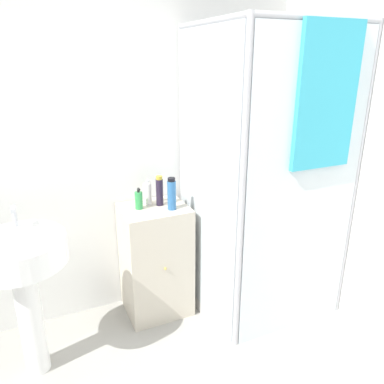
% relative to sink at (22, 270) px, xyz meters
% --- Properties ---
extents(wall_back, '(6.40, 0.06, 2.50)m').
position_rel_sink_xyz_m(wall_back, '(0.36, 0.49, 0.55)').
color(wall_back, white).
rests_on(wall_back, ground_plane).
extents(shower_enclosure, '(0.88, 0.91, 2.03)m').
position_rel_sink_xyz_m(shower_enclosure, '(1.53, -0.08, -0.11)').
color(shower_enclosure, white).
rests_on(shower_enclosure, ground_plane).
extents(vanity_cabinet, '(0.46, 0.41, 0.84)m').
position_rel_sink_xyz_m(vanity_cabinet, '(0.87, 0.26, -0.28)').
color(vanity_cabinet, beige).
rests_on(vanity_cabinet, ground_plane).
extents(sink, '(0.51, 0.51, 1.03)m').
position_rel_sink_xyz_m(sink, '(0.00, 0.00, 0.00)').
color(sink, white).
rests_on(sink, ground_plane).
extents(soap_dispenser, '(0.05, 0.05, 0.15)m').
position_rel_sink_xyz_m(soap_dispenser, '(0.77, 0.27, 0.21)').
color(soap_dispenser, green).
rests_on(soap_dispenser, vanity_cabinet).
extents(shampoo_bottle_tall_black, '(0.05, 0.05, 0.21)m').
position_rel_sink_xyz_m(shampoo_bottle_tall_black, '(0.92, 0.28, 0.25)').
color(shampoo_bottle_tall_black, '#281E33').
rests_on(shampoo_bottle_tall_black, vanity_cabinet).
extents(shampoo_bottle_blue, '(0.06, 0.06, 0.23)m').
position_rel_sink_xyz_m(shampoo_bottle_blue, '(0.97, 0.17, 0.25)').
color(shampoo_bottle_blue, '#2D66A3').
rests_on(shampoo_bottle_blue, vanity_cabinet).
extents(lotion_bottle_white, '(0.06, 0.06, 0.19)m').
position_rel_sink_xyz_m(lotion_bottle_white, '(0.85, 0.33, 0.22)').
color(lotion_bottle_white, white).
rests_on(lotion_bottle_white, vanity_cabinet).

